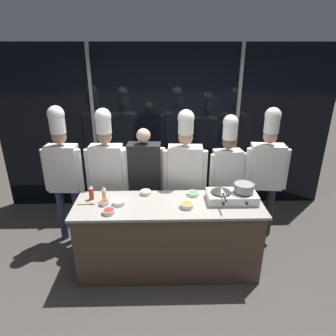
{
  "coord_description": "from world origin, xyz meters",
  "views": [
    {
      "loc": [
        -0.08,
        -3.09,
        2.63
      ],
      "look_at": [
        0.0,
        0.25,
        1.27
      ],
      "focal_mm": 32.0,
      "sensor_mm": 36.0,
      "label": 1
    }
  ],
  "objects_px": {
    "stock_pot": "(244,187)",
    "serving_spoon_slotted": "(90,204)",
    "squeeze_bottle_oil": "(104,194)",
    "prep_bowl_scallions": "(193,193)",
    "prep_bowl_carrots": "(187,205)",
    "chef_apprentice": "(266,167)",
    "prep_bowl_chicken": "(119,202)",
    "chef_sous": "(107,168)",
    "chef_head": "(63,166)",
    "chef_pastry": "(227,169)",
    "portable_stove": "(232,196)",
    "prep_bowl_bean_sprouts": "(146,192)",
    "squeeze_bottle_chili": "(91,193)",
    "prep_bowl_bell_pepper": "(109,211)",
    "chef_line": "(185,170)",
    "frying_pan": "(221,190)",
    "prep_bowl_chili_flakes": "(104,202)",
    "person_guest": "(145,174)"
  },
  "relations": [
    {
      "from": "stock_pot",
      "to": "serving_spoon_slotted",
      "type": "bearing_deg",
      "value": -178.55
    },
    {
      "from": "squeeze_bottle_oil",
      "to": "prep_bowl_scallions",
      "type": "relative_size",
      "value": 1.27
    },
    {
      "from": "prep_bowl_carrots",
      "to": "chef_apprentice",
      "type": "distance_m",
      "value": 1.42
    },
    {
      "from": "prep_bowl_chicken",
      "to": "chef_sous",
      "type": "distance_m",
      "value": 0.73
    },
    {
      "from": "chef_head",
      "to": "chef_pastry",
      "type": "height_order",
      "value": "chef_head"
    },
    {
      "from": "portable_stove",
      "to": "serving_spoon_slotted",
      "type": "distance_m",
      "value": 1.68
    },
    {
      "from": "prep_bowl_chicken",
      "to": "prep_bowl_bean_sprouts",
      "type": "xyz_separation_m",
      "value": [
        0.3,
        0.25,
        -0.0
      ]
    },
    {
      "from": "chef_pastry",
      "to": "squeeze_bottle_chili",
      "type": "bearing_deg",
      "value": 11.57
    },
    {
      "from": "squeeze_bottle_oil",
      "to": "prep_bowl_bell_pepper",
      "type": "xyz_separation_m",
      "value": [
        0.1,
        -0.29,
        -0.06
      ]
    },
    {
      "from": "portable_stove",
      "to": "chef_head",
      "type": "bearing_deg",
      "value": 164.02
    },
    {
      "from": "chef_head",
      "to": "prep_bowl_bell_pepper",
      "type": "bearing_deg",
      "value": 132.99
    },
    {
      "from": "stock_pot",
      "to": "chef_head",
      "type": "height_order",
      "value": "chef_head"
    },
    {
      "from": "prep_bowl_bell_pepper",
      "to": "prep_bowl_bean_sprouts",
      "type": "xyz_separation_m",
      "value": [
        0.39,
        0.45,
        0.0
      ]
    },
    {
      "from": "chef_pastry",
      "to": "chef_apprentice",
      "type": "height_order",
      "value": "chef_apprentice"
    },
    {
      "from": "portable_stove",
      "to": "serving_spoon_slotted",
      "type": "xyz_separation_m",
      "value": [
        -1.67,
        -0.05,
        -0.05
      ]
    },
    {
      "from": "portable_stove",
      "to": "prep_bowl_scallions",
      "type": "xyz_separation_m",
      "value": [
        -0.44,
        0.16,
        -0.03
      ]
    },
    {
      "from": "prep_bowl_carrots",
      "to": "chef_apprentice",
      "type": "xyz_separation_m",
      "value": [
        1.16,
        0.8,
        0.14
      ]
    },
    {
      "from": "chef_sous",
      "to": "portable_stove",
      "type": "bearing_deg",
      "value": 160.5
    },
    {
      "from": "squeeze_bottle_oil",
      "to": "squeeze_bottle_chili",
      "type": "distance_m",
      "value": 0.17
    },
    {
      "from": "stock_pot",
      "to": "chef_line",
      "type": "distance_m",
      "value": 0.86
    },
    {
      "from": "frying_pan",
      "to": "stock_pot",
      "type": "bearing_deg",
      "value": 0.88
    },
    {
      "from": "prep_bowl_chili_flakes",
      "to": "person_guest",
      "type": "bearing_deg",
      "value": 59.74
    },
    {
      "from": "prep_bowl_bell_pepper",
      "to": "person_guest",
      "type": "xyz_separation_m",
      "value": [
        0.35,
        0.94,
        0.04
      ]
    },
    {
      "from": "prep_bowl_bean_sprouts",
      "to": "prep_bowl_scallions",
      "type": "bearing_deg",
      "value": -3.75
    },
    {
      "from": "stock_pot",
      "to": "chef_apprentice",
      "type": "distance_m",
      "value": 0.81
    },
    {
      "from": "frying_pan",
      "to": "prep_bowl_chili_flakes",
      "type": "distance_m",
      "value": 1.37
    },
    {
      "from": "prep_bowl_scallions",
      "to": "prep_bowl_bell_pepper",
      "type": "xyz_separation_m",
      "value": [
        -0.97,
        -0.41,
        0.0
      ]
    },
    {
      "from": "prep_bowl_chili_flakes",
      "to": "prep_bowl_carrots",
      "type": "height_order",
      "value": "prep_bowl_chili_flakes"
    },
    {
      "from": "prep_bowl_chili_flakes",
      "to": "chef_head",
      "type": "distance_m",
      "value": 0.96
    },
    {
      "from": "frying_pan",
      "to": "chef_line",
      "type": "height_order",
      "value": "chef_line"
    },
    {
      "from": "prep_bowl_carrots",
      "to": "chef_head",
      "type": "bearing_deg",
      "value": 154.67
    },
    {
      "from": "prep_bowl_scallions",
      "to": "prep_bowl_bell_pepper",
      "type": "bearing_deg",
      "value": -157.02
    },
    {
      "from": "serving_spoon_slotted",
      "to": "chef_head",
      "type": "xyz_separation_m",
      "value": [
        -0.48,
        0.66,
        0.21
      ]
    },
    {
      "from": "chef_sous",
      "to": "chef_apprentice",
      "type": "relative_size",
      "value": 1.0
    },
    {
      "from": "frying_pan",
      "to": "chef_line",
      "type": "distance_m",
      "value": 0.69
    },
    {
      "from": "chef_sous",
      "to": "prep_bowl_bell_pepper",
      "type": "bearing_deg",
      "value": 101.83
    },
    {
      "from": "squeeze_bottle_chili",
      "to": "chef_pastry",
      "type": "distance_m",
      "value": 1.84
    },
    {
      "from": "prep_bowl_carrots",
      "to": "prep_bowl_bean_sprouts",
      "type": "xyz_separation_m",
      "value": [
        -0.48,
        0.34,
        -0.0
      ]
    },
    {
      "from": "person_guest",
      "to": "chef_line",
      "type": "height_order",
      "value": "chef_line"
    },
    {
      "from": "portable_stove",
      "to": "stock_pot",
      "type": "height_order",
      "value": "stock_pot"
    },
    {
      "from": "squeeze_bottle_chili",
      "to": "person_guest",
      "type": "distance_m",
      "value": 0.85
    },
    {
      "from": "portable_stove",
      "to": "frying_pan",
      "type": "relative_size",
      "value": 1.39
    },
    {
      "from": "chef_line",
      "to": "chef_apprentice",
      "type": "relative_size",
      "value": 1.0
    },
    {
      "from": "prep_bowl_carrots",
      "to": "serving_spoon_slotted",
      "type": "height_order",
      "value": "prep_bowl_carrots"
    },
    {
      "from": "prep_bowl_carrots",
      "to": "chef_apprentice",
      "type": "height_order",
      "value": "chef_apprentice"
    },
    {
      "from": "serving_spoon_slotted",
      "to": "chef_apprentice",
      "type": "distance_m",
      "value": 2.4
    },
    {
      "from": "prep_bowl_chicken",
      "to": "prep_bowl_carrots",
      "type": "bearing_deg",
      "value": -6.45
    },
    {
      "from": "prep_bowl_scallions",
      "to": "prep_bowl_carrots",
      "type": "distance_m",
      "value": 0.32
    },
    {
      "from": "squeeze_bottle_oil",
      "to": "chef_apprentice",
      "type": "distance_m",
      "value": 2.22
    },
    {
      "from": "stock_pot",
      "to": "person_guest",
      "type": "xyz_separation_m",
      "value": [
        -1.2,
        0.68,
        -0.11
      ]
    }
  ]
}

